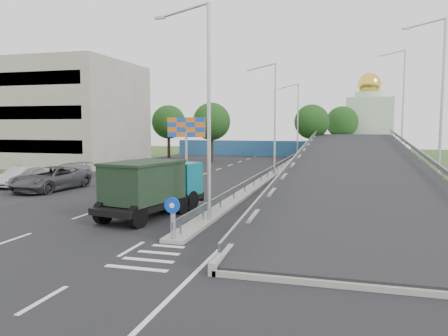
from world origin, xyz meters
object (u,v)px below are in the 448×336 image
(sign_bollard, at_px, (173,218))
(parked_car_b, at_px, (21,177))
(lamp_post_far, at_px, (296,117))
(lamp_post_mid, at_px, (273,113))
(church, at_px, (368,122))
(parked_car_d, at_px, (68,172))
(lamp_post_near, at_px, (205,101))
(dump_truck, at_px, (153,185))
(parked_car_c, at_px, (51,179))
(billboard, at_px, (186,130))
(parked_car_e, at_px, (134,164))

(sign_bollard, relative_size, parked_car_b, 0.36)
(lamp_post_far, bearing_deg, lamp_post_mid, -90.00)
(church, distance_m, parked_car_b, 53.48)
(parked_car_b, bearing_deg, church, 59.69)
(lamp_post_mid, xyz_separation_m, parked_car_d, (-16.70, -6.99, -5.11))
(sign_bollard, bearing_deg, lamp_post_near, 88.36)
(dump_truck, height_order, parked_car_b, dump_truck)
(church, height_order, parked_car_b, church)
(parked_car_c, bearing_deg, lamp_post_mid, 47.45)
(lamp_post_far, xyz_separation_m, church, (9.89, 14.00, -0.50))
(lamp_post_mid, xyz_separation_m, dump_truck, (-3.09, -19.14, -4.21))
(church, relative_size, parked_car_b, 2.98)
(parked_car_d, bearing_deg, sign_bollard, -39.81)
(lamp_post_near, relative_size, parked_car_c, 1.64)
(billboard, xyz_separation_m, dump_truck, (6.02, -21.14, -2.59))
(billboard, bearing_deg, lamp_post_mid, -12.38)
(lamp_post_mid, bearing_deg, church, 73.78)
(sign_bollard, distance_m, lamp_post_mid, 24.30)
(church, bearing_deg, lamp_post_mid, -106.22)
(parked_car_c, bearing_deg, parked_car_b, 166.05)
(church, height_order, billboard, church)
(lamp_post_near, relative_size, parked_car_b, 2.17)
(lamp_post_mid, bearing_deg, dump_truck, -99.17)
(parked_car_b, bearing_deg, lamp_post_far, 61.71)
(sign_bollard, height_order, church, church)
(lamp_post_far, xyz_separation_m, billboard, (-9.11, -18.00, -1.62))
(dump_truck, bearing_deg, parked_car_d, 150.19)
(parked_car_b, bearing_deg, sign_bollard, -34.20)
(billboard, relative_size, parked_car_e, 1.15)
(lamp_post_mid, distance_m, parked_car_d, 18.81)
(lamp_post_far, bearing_deg, parked_car_d, -121.75)
(lamp_post_near, xyz_separation_m, parked_car_b, (-17.53, 8.32, -5.04))
(lamp_post_near, distance_m, lamp_post_mid, 20.00)
(dump_truck, bearing_deg, parked_car_b, 164.65)
(lamp_post_mid, xyz_separation_m, parked_car_b, (-17.53, -11.68, -5.04))
(parked_car_b, relative_size, parked_car_c, 0.75)
(parked_car_c, height_order, parked_car_e, parked_car_c)
(lamp_post_near, bearing_deg, parked_car_d, 142.07)
(parked_car_d, xyz_separation_m, parked_car_e, (2.86, 6.73, 0.11))
(parked_car_e, bearing_deg, church, 58.49)
(parked_car_e, bearing_deg, lamp_post_mid, 4.28)
(lamp_post_far, bearing_deg, dump_truck, -94.51)
(lamp_post_mid, relative_size, parked_car_c, 1.64)
(parked_car_b, bearing_deg, lamp_post_near, -24.71)
(lamp_post_far, relative_size, parked_car_c, 1.64)
(sign_bollard, xyz_separation_m, parked_car_e, (-13.73, 23.56, -0.22))
(parked_car_d, bearing_deg, parked_car_b, -94.46)
(lamp_post_far, distance_m, parked_car_d, 32.14)
(lamp_post_near, xyz_separation_m, billboard, (-9.11, 22.00, -1.62))
(parked_car_b, bearing_deg, parked_car_d, 80.58)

